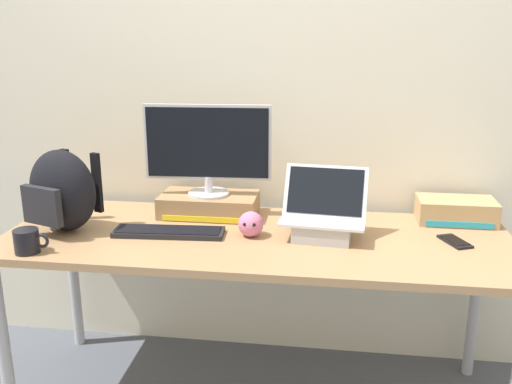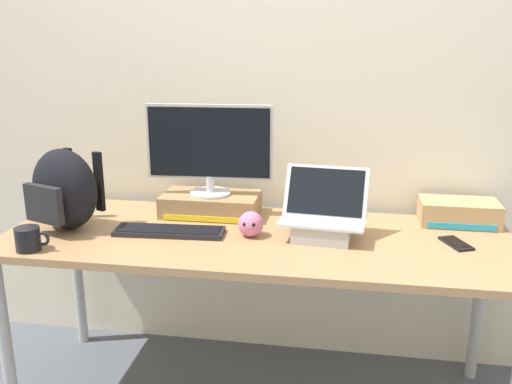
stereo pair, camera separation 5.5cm
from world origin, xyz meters
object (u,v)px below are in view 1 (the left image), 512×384
desktop_monitor (208,148)px  plush_toy (251,224)px  messenger_backpack (62,191)px  toner_box_cyan (456,211)px  external_keyboard (169,232)px  cell_phone (455,241)px  toner_box_yellow (209,205)px  open_laptop (323,222)px  coffee_mug (27,241)px

desktop_monitor → plush_toy: bearing=-50.3°
messenger_backpack → toner_box_cyan: 1.64m
plush_toy → external_keyboard: bearing=-175.2°
external_keyboard → plush_toy: (0.33, 0.03, 0.04)m
plush_toy → cell_phone: bearing=2.6°
toner_box_yellow → cell_phone: bearing=-11.4°
open_laptop → plush_toy: bearing=-168.2°
desktop_monitor → coffee_mug: desktop_monitor is taller
desktop_monitor → messenger_backpack: bearing=-156.4°
toner_box_yellow → plush_toy: (0.22, -0.24, 0.00)m
toner_box_yellow → plush_toy: bearing=-47.3°
external_keyboard → plush_toy: size_ratio=4.42×
desktop_monitor → toner_box_yellow: bearing=91.1°
toner_box_yellow → open_laptop: (0.50, -0.21, 0.01)m
open_laptop → cell_phone: bearing=5.6°
open_laptop → coffee_mug: bearing=-158.5°
desktop_monitor → toner_box_cyan: 1.09m
open_laptop → toner_box_yellow: bearing=162.8°
external_keyboard → plush_toy: plush_toy is taller
toner_box_yellow → external_keyboard: bearing=-111.5°
messenger_backpack → external_keyboard: bearing=19.7°
messenger_backpack → toner_box_cyan: size_ratio=1.10×
external_keyboard → messenger_backpack: bearing=177.1°
external_keyboard → open_laptop: bearing=2.2°
messenger_backpack → toner_box_cyan: messenger_backpack is taller
cell_phone → toner_box_cyan: bearing=55.5°
toner_box_yellow → cell_phone: toner_box_yellow is taller
toner_box_yellow → desktop_monitor: (0.00, -0.00, 0.25)m
desktop_monitor → external_keyboard: desktop_monitor is taller
external_keyboard → messenger_backpack: size_ratio=1.27×
desktop_monitor → cell_phone: desktop_monitor is taller
messenger_backpack → plush_toy: 0.77m
open_laptop → external_keyboard: (-0.61, -0.06, -0.05)m
coffee_mug → plush_toy: bearing=19.6°
toner_box_yellow → messenger_backpack: 0.62m
desktop_monitor → messenger_backpack: desktop_monitor is taller
messenger_backpack → plush_toy: (0.76, 0.03, -0.12)m
desktop_monitor → coffee_mug: size_ratio=4.14×
coffee_mug → toner_box_cyan: bearing=19.4°
toner_box_yellow → open_laptop: 0.55m
toner_box_yellow → coffee_mug: (-0.56, -0.52, -0.00)m
messenger_backpack → plush_toy: bearing=21.6°
messenger_backpack → coffee_mug: size_ratio=2.65×
external_keyboard → cell_phone: (1.12, 0.06, -0.01)m
cell_phone → plush_toy: 0.79m
coffee_mug → external_keyboard: bearing=28.8°
desktop_monitor → coffee_mug: 0.81m
open_laptop → cell_phone: open_laptop is taller
external_keyboard → coffee_mug: coffee_mug is taller
open_laptop → cell_phone: 0.51m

